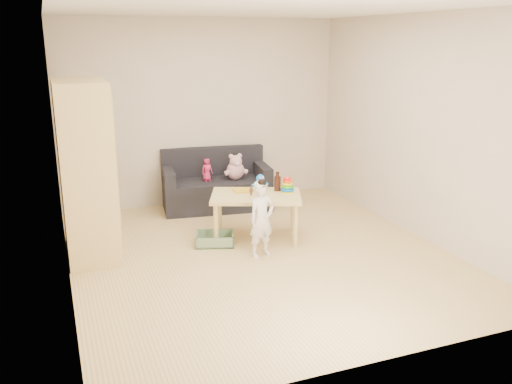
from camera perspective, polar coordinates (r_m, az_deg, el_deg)
name	(u,v)px	position (r m, az deg, el deg)	size (l,w,h in m)	color
room	(260,139)	(5.68, 0.44, 5.63)	(4.50, 4.50, 4.50)	#DDBD77
wardrobe	(86,170)	(6.10, -17.48, 2.24)	(0.53, 1.06, 1.90)	#E5C67D
sofa	(216,194)	(7.65, -4.19, -0.17)	(1.47, 0.73, 0.41)	black
play_table	(256,217)	(6.43, 0.00, -2.60)	(1.04, 0.66, 0.55)	#F0D483
storage_bin	(215,239)	(6.34, -4.35, -4.94)	(0.44, 0.33, 0.13)	gray
toddler	(262,220)	(5.88, 0.60, -2.98)	(0.31, 0.20, 0.82)	white
pink_bear	(235,169)	(7.55, -2.18, 2.48)	(0.27, 0.23, 0.31)	#D69EAB
doll	(207,170)	(7.49, -5.18, 2.33)	(0.16, 0.11, 0.31)	#DE295E
ring_stacker	(287,186)	(6.43, 3.33, 0.59)	(0.16, 0.16, 0.19)	yellow
brown_bottle	(277,183)	(6.49, 2.27, 0.97)	(0.08, 0.08, 0.23)	black
blue_plush	(260,182)	(6.49, 0.42, 1.04)	(0.17, 0.14, 0.21)	blue
wooden_figure	(251,191)	(6.30, -0.51, 0.12)	(0.04, 0.04, 0.11)	#58331B
yellow_book	(242,190)	(6.50, -1.48, 0.17)	(0.20, 0.20, 0.01)	gold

